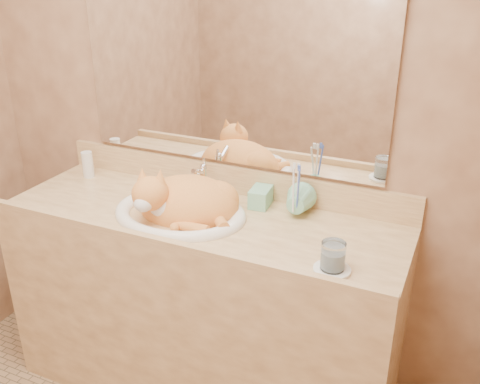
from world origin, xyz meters
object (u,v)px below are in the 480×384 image
at_px(sink_basin, 179,196).
at_px(water_glass, 333,256).
at_px(soap_dispenser, 256,192).
at_px(toothbrush_cup, 295,207).
at_px(vanity_counter, 203,306).
at_px(cat, 184,200).

distance_m(sink_basin, water_glass, 0.67).
distance_m(sink_basin, soap_dispenser, 0.30).
height_order(sink_basin, toothbrush_cup, sink_basin).
relative_size(toothbrush_cup, water_glass, 1.26).
distance_m(vanity_counter, toothbrush_cup, 0.60).
relative_size(sink_basin, cat, 1.30).
height_order(toothbrush_cup, water_glass, toothbrush_cup).
relative_size(cat, soap_dispenser, 2.36).
bearing_deg(water_glass, vanity_counter, 163.52).
relative_size(vanity_counter, soap_dispenser, 9.43).
xyz_separation_m(sink_basin, cat, (0.01, 0.01, -0.02)).
bearing_deg(vanity_counter, soap_dispenser, 35.80).
relative_size(cat, toothbrush_cup, 3.40).
bearing_deg(vanity_counter, cat, -170.75).
distance_m(vanity_counter, cat, 0.49).
bearing_deg(sink_basin, soap_dispenser, 23.04).
relative_size(vanity_counter, water_glass, 17.14).
height_order(vanity_counter, toothbrush_cup, toothbrush_cup).
bearing_deg(soap_dispenser, water_glass, -42.68).
bearing_deg(soap_dispenser, cat, -155.00).
relative_size(soap_dispenser, toothbrush_cup, 1.44).
bearing_deg(toothbrush_cup, sink_basin, -161.64).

